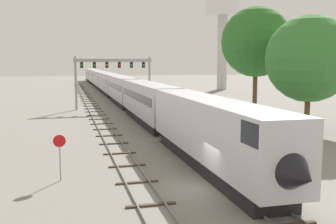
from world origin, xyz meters
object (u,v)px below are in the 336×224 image
Objects in this scene: passenger_train at (109,83)px; trackside_tree_left at (309,59)px; signal_gantry at (113,70)px; stop_sign at (60,151)px; water_tower at (223,16)px; trackside_tree_mid at (256,42)px.

trackside_tree_left reaches higher than passenger_train.
signal_gantry is 1.00× the size of trackside_tree_left.
signal_gantry is 38.70m from stop_sign.
signal_gantry is (-2.25, -28.08, 3.41)m from passenger_train.
stop_sign is 27.77m from trackside_tree_left.
signal_gantry is 0.48× the size of water_tower.
trackside_tree_left reaches higher than stop_sign.
passenger_train is at bearing 105.10° from trackside_tree_left.
passenger_train is 52.52× the size of stop_sign.
trackside_tree_left is at bearing -83.09° from trackside_tree_mid.
passenger_train is 12.50× the size of signal_gantry.
trackside_tree_mid is at bearing 41.64° from stop_sign.
water_tower is 8.79× the size of stop_sign.
stop_sign is (-41.23, -75.60, -17.63)m from water_tower.
water_tower is at bearing 75.57° from trackside_tree_left.
passenger_train is at bearing 106.78° from trackside_tree_mid.
passenger_train is 12.51× the size of trackside_tree_left.
water_tower is at bearing 61.40° from stop_sign.
passenger_train is 5.98× the size of water_tower.
signal_gantry is at bearing -131.45° from water_tower.
trackside_tree_mid is (-17.70, -54.68, -9.74)m from water_tower.
signal_gantry reaches higher than passenger_train.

